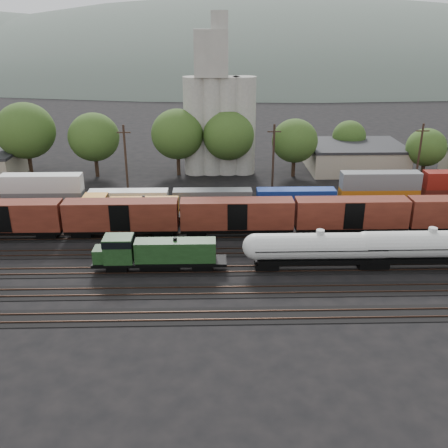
{
  "coord_description": "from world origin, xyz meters",
  "views": [
    {
      "loc": [
        1.93,
        -57.24,
        26.88
      ],
      "look_at": [
        3.44,
        2.0,
        3.0
      ],
      "focal_mm": 40.0,
      "sensor_mm": 36.0,
      "label": 1
    }
  ],
  "objects_px": {
    "tank_car_a": "(319,248)",
    "grain_silo": "(218,114)",
    "green_locomotive": "(152,253)",
    "orange_locomotive": "(125,208)"
  },
  "relations": [
    {
      "from": "tank_car_a",
      "to": "orange_locomotive",
      "type": "distance_m",
      "value": 29.03
    },
    {
      "from": "tank_car_a",
      "to": "orange_locomotive",
      "type": "height_order",
      "value": "tank_car_a"
    },
    {
      "from": "green_locomotive",
      "to": "tank_car_a",
      "type": "relative_size",
      "value": 0.87
    },
    {
      "from": "tank_car_a",
      "to": "grain_silo",
      "type": "relative_size",
      "value": 0.61
    },
    {
      "from": "green_locomotive",
      "to": "tank_car_a",
      "type": "bearing_deg",
      "value": 0.0
    },
    {
      "from": "green_locomotive",
      "to": "grain_silo",
      "type": "xyz_separation_m",
      "value": [
        8.32,
        41.0,
        8.91
      ]
    },
    {
      "from": "green_locomotive",
      "to": "tank_car_a",
      "type": "xyz_separation_m",
      "value": [
        19.33,
        0.0,
        0.42
      ]
    },
    {
      "from": "green_locomotive",
      "to": "orange_locomotive",
      "type": "relative_size",
      "value": 0.95
    },
    {
      "from": "orange_locomotive",
      "to": "tank_car_a",
      "type": "bearing_deg",
      "value": -31.12
    },
    {
      "from": "orange_locomotive",
      "to": "grain_silo",
      "type": "distance_m",
      "value": 30.77
    }
  ]
}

